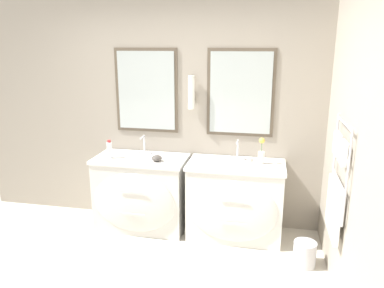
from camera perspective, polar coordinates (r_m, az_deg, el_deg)
wall_back at (r=4.33m, az=-2.36°, el=4.78°), size 4.94×0.15×2.60m
wall_right at (r=3.33m, az=22.70°, el=0.16°), size 0.13×3.55×2.60m
vanity_left at (r=4.35m, az=-7.81°, el=-7.37°), size 1.04×0.62×0.84m
vanity_right at (r=4.13m, az=6.53°, el=-8.53°), size 1.04×0.62×0.84m
faucet_left at (r=4.33m, az=-7.33°, el=-0.14°), size 0.17×0.14×0.22m
faucet_right at (r=4.11m, az=6.96°, el=-0.92°), size 0.17×0.14×0.22m
toiletry_bottle at (r=4.25m, az=-12.46°, el=-0.86°), size 0.06×0.06×0.21m
amenity_bowl at (r=4.07m, az=-5.39°, el=-2.17°), size 0.11×0.11×0.07m
flower_vase at (r=4.02m, az=10.52°, el=-1.37°), size 0.07×0.07×0.28m
waste_bin at (r=3.90m, az=16.79°, el=-15.66°), size 0.22×0.22×0.25m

